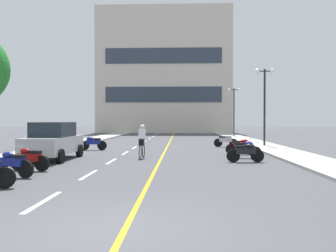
{
  "coord_description": "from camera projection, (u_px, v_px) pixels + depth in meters",
  "views": [
    {
      "loc": [
        1.23,
        -5.99,
        1.92
      ],
      "look_at": [
        0.31,
        18.84,
        1.5
      ],
      "focal_mm": 37.02,
      "sensor_mm": 36.0,
      "label": 1
    }
  ],
  "objects": [
    {
      "name": "motorcycle_1",
      "position": [
        12.0,
        163.0,
        11.6
      ],
      "size": [
        1.65,
        0.77,
        0.92
      ],
      "color": "black",
      "rests_on": "ground"
    },
    {
      "name": "motorcycle_4",
      "position": [
        245.0,
        149.0,
        17.41
      ],
      "size": [
        1.69,
        0.62,
        0.92
      ],
      "color": "black",
      "rests_on": "ground"
    },
    {
      "name": "centre_line_yellow",
      "position": [
        169.0,
        142.0,
        30.03
      ],
      "size": [
        0.12,
        66.0,
        0.01
      ],
      "primitive_type": "cube",
      "color": "gold",
      "rests_on": "ground"
    },
    {
      "name": "lane_dash_8",
      "position": [
        153.0,
        137.0,
        40.11
      ],
      "size": [
        0.14,
        2.2,
        0.01
      ],
      "primitive_type": "cube",
      "color": "silver",
      "rests_on": "ground"
    },
    {
      "name": "street_lamp_far",
      "position": [
        234.0,
        101.0,
        39.06
      ],
      "size": [
        1.46,
        0.36,
        5.41
      ],
      "color": "black",
      "rests_on": "curb_right"
    },
    {
      "name": "lane_dash_4",
      "position": [
        134.0,
        148.0,
        24.12
      ],
      "size": [
        0.14,
        2.2,
        0.01
      ],
      "primitive_type": "cube",
      "color": "silver",
      "rests_on": "ground"
    },
    {
      "name": "motorcycle_2",
      "position": [
        29.0,
        158.0,
        13.07
      ],
      "size": [
        1.67,
        0.7,
        0.92
      ],
      "color": "black",
      "rests_on": "ground"
    },
    {
      "name": "curb_left",
      "position": [
        85.0,
        141.0,
        30.3
      ],
      "size": [
        2.4,
        72.0,
        0.12
      ],
      "primitive_type": "cube",
      "color": "#A8A8A3",
      "rests_on": "ground"
    },
    {
      "name": "lane_dash_11",
      "position": [
        159.0,
        133.0,
        52.1
      ],
      "size": [
        0.14,
        2.2,
        0.01
      ],
      "primitive_type": "cube",
      "color": "silver",
      "rests_on": "ground"
    },
    {
      "name": "lane_dash_1",
      "position": [
        89.0,
        175.0,
        12.13
      ],
      "size": [
        0.14,
        2.2,
        0.01
      ],
      "primitive_type": "cube",
      "color": "silver",
      "rests_on": "ground"
    },
    {
      "name": "office_building",
      "position": [
        165.0,
        73.0,
        55.35
      ],
      "size": [
        20.41,
        9.0,
        19.01
      ],
      "color": "beige",
      "rests_on": "ground"
    },
    {
      "name": "lane_dash_7",
      "position": [
        150.0,
        138.0,
        36.11
      ],
      "size": [
        0.14,
        2.2,
        0.01
      ],
      "primitive_type": "cube",
      "color": "silver",
      "rests_on": "ground"
    },
    {
      "name": "lane_dash_3",
      "position": [
        125.0,
        153.0,
        20.12
      ],
      "size": [
        0.14,
        2.2,
        0.01
      ],
      "primitive_type": "cube",
      "color": "silver",
      "rests_on": "ground"
    },
    {
      "name": "cyclist_rider",
      "position": [
        142.0,
        141.0,
        17.37
      ],
      "size": [
        0.42,
        1.77,
        1.71
      ],
      "color": "black",
      "rests_on": "ground"
    },
    {
      "name": "lane_dash_0",
      "position": [
        43.0,
        202.0,
        8.13
      ],
      "size": [
        0.14,
        2.2,
        0.01
      ],
      "primitive_type": "cube",
      "color": "silver",
      "rests_on": "ground"
    },
    {
      "name": "motorcycle_7",
      "position": [
        226.0,
        140.0,
        24.57
      ],
      "size": [
        1.67,
        0.71,
        0.92
      ],
      "color": "black",
      "rests_on": "ground"
    },
    {
      "name": "parked_car_near",
      "position": [
        53.0,
        141.0,
        16.72
      ],
      "size": [
        1.96,
        4.22,
        1.82
      ],
      "color": "black",
      "rests_on": "ground"
    },
    {
      "name": "motorcycle_5",
      "position": [
        241.0,
        146.0,
        19.22
      ],
      "size": [
        1.7,
        0.6,
        0.92
      ],
      "color": "black",
      "rests_on": "ground"
    },
    {
      "name": "street_lamp_mid",
      "position": [
        265.0,
        90.0,
        24.69
      ],
      "size": [
        1.46,
        0.36,
        5.47
      ],
      "color": "black",
      "rests_on": "curb_right"
    },
    {
      "name": "lane_dash_6",
      "position": [
        146.0,
        141.0,
        32.11
      ],
      "size": [
        0.14,
        2.2,
        0.01
      ],
      "primitive_type": "cube",
      "color": "silver",
      "rests_on": "ground"
    },
    {
      "name": "motorcycle_3",
      "position": [
        246.0,
        152.0,
        15.7
      ],
      "size": [
        1.7,
        0.6,
        0.92
      ],
      "color": "black",
      "rests_on": "ground"
    },
    {
      "name": "lane_dash_9",
      "position": [
        155.0,
        135.0,
        44.1
      ],
      "size": [
        0.14,
        2.2,
        0.01
      ],
      "primitive_type": "cube",
      "color": "silver",
      "rests_on": "ground"
    },
    {
      "name": "lane_dash_2",
      "position": [
        111.0,
        161.0,
        16.13
      ],
      "size": [
        0.14,
        2.2,
        0.01
      ],
      "primitive_type": "cube",
      "color": "silver",
      "rests_on": "ground"
    },
    {
      "name": "motorcycle_6",
      "position": [
        93.0,
        143.0,
        21.98
      ],
      "size": [
        1.7,
        0.6,
        0.92
      ],
      "color": "black",
      "rests_on": "ground"
    },
    {
      "name": "curb_right",
      "position": [
        250.0,
        142.0,
        29.77
      ],
      "size": [
        2.4,
        72.0,
        0.12
      ],
      "primitive_type": "cube",
      "color": "#A8A8A3",
      "rests_on": "ground"
    },
    {
      "name": "ground_plane",
      "position": [
        165.0,
        145.0,
        27.04
      ],
      "size": [
        140.0,
        140.0,
        0.0
      ],
      "primitive_type": "plane",
      "color": "#47474C"
    },
    {
      "name": "lane_dash_5",
      "position": [
        141.0,
        144.0,
        28.12
      ],
      "size": [
        0.14,
        2.2,
        0.01
      ],
      "primitive_type": "cube",
      "color": "silver",
      "rests_on": "ground"
    },
    {
      "name": "lane_dash_10",
      "position": [
        158.0,
        134.0,
        48.1
      ],
      "size": [
        0.14,
        2.2,
        0.01
      ],
      "primitive_type": "cube",
      "color": "silver",
      "rests_on": "ground"
    }
  ]
}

